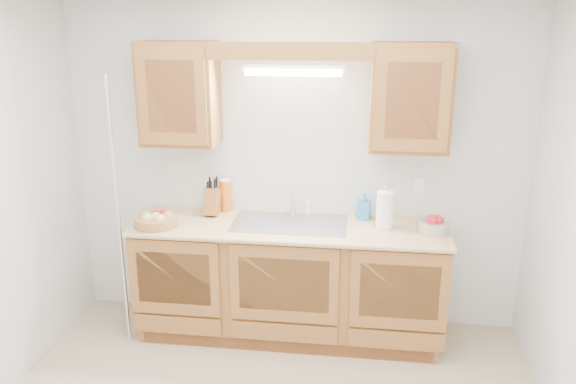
% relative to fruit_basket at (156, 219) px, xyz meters
% --- Properties ---
extents(room, '(3.52, 3.50, 2.50)m').
position_rel_fruit_basket_xyz_m(room, '(0.97, -1.05, 0.31)').
color(room, tan).
rests_on(room, ground).
extents(base_cabinets, '(2.20, 0.60, 0.86)m').
position_rel_fruit_basket_xyz_m(base_cabinets, '(0.97, 0.15, -0.50)').
color(base_cabinets, brown).
rests_on(base_cabinets, ground).
extents(countertop, '(2.30, 0.63, 0.04)m').
position_rel_fruit_basket_xyz_m(countertop, '(0.97, 0.14, -0.06)').
color(countertop, tan).
rests_on(countertop, base_cabinets).
extents(upper_cabinet_left, '(0.55, 0.33, 0.75)m').
position_rel_fruit_basket_xyz_m(upper_cabinet_left, '(0.14, 0.29, 0.88)').
color(upper_cabinet_left, brown).
rests_on(upper_cabinet_left, room).
extents(upper_cabinet_right, '(0.55, 0.33, 0.75)m').
position_rel_fruit_basket_xyz_m(upper_cabinet_right, '(1.80, 0.29, 0.88)').
color(upper_cabinet_right, brown).
rests_on(upper_cabinet_right, room).
extents(valance, '(2.20, 0.05, 0.12)m').
position_rel_fruit_basket_xyz_m(valance, '(0.97, 0.14, 1.20)').
color(valance, brown).
rests_on(valance, room).
extents(fluorescent_fixture, '(0.76, 0.08, 0.08)m').
position_rel_fruit_basket_xyz_m(fluorescent_fixture, '(0.97, 0.37, 1.05)').
color(fluorescent_fixture, white).
rests_on(fluorescent_fixture, room).
extents(sink, '(0.84, 0.46, 0.36)m').
position_rel_fruit_basket_xyz_m(sink, '(0.97, 0.16, -0.12)').
color(sink, '#9E9EA3').
rests_on(sink, countertop).
extents(wire_shelf_pole, '(0.03, 0.03, 2.00)m').
position_rel_fruit_basket_xyz_m(wire_shelf_pole, '(-0.23, -0.11, 0.06)').
color(wire_shelf_pole, silver).
rests_on(wire_shelf_pole, ground).
extents(outlet_plate, '(0.08, 0.01, 0.12)m').
position_rel_fruit_basket_xyz_m(outlet_plate, '(1.92, 0.44, 0.21)').
color(outlet_plate, white).
rests_on(outlet_plate, room).
extents(fruit_basket, '(0.37, 0.37, 0.10)m').
position_rel_fruit_basket_xyz_m(fruit_basket, '(0.00, 0.00, 0.00)').
color(fruit_basket, '#AF7746').
rests_on(fruit_basket, countertop).
extents(knife_block, '(0.12, 0.18, 0.30)m').
position_rel_fruit_basket_xyz_m(knife_block, '(0.35, 0.28, 0.07)').
color(knife_block, brown).
rests_on(knife_block, countertop).
extents(orange_canister, '(0.11, 0.11, 0.26)m').
position_rel_fruit_basket_xyz_m(orange_canister, '(0.43, 0.39, 0.08)').
color(orange_canister, orange).
rests_on(orange_canister, countertop).
extents(soap_bottle, '(0.11, 0.11, 0.21)m').
position_rel_fruit_basket_xyz_m(soap_bottle, '(1.51, 0.34, 0.06)').
color(soap_bottle, blue).
rests_on(soap_bottle, countertop).
extents(sponge, '(0.13, 0.10, 0.02)m').
position_rel_fruit_basket_xyz_m(sponge, '(1.51, 0.39, -0.04)').
color(sponge, '#CC333F').
rests_on(sponge, countertop).
extents(paper_towel, '(0.15, 0.15, 0.32)m').
position_rel_fruit_basket_xyz_m(paper_towel, '(1.66, 0.17, 0.09)').
color(paper_towel, silver).
rests_on(paper_towel, countertop).
extents(apple_bowl, '(0.28, 0.28, 0.13)m').
position_rel_fruit_basket_xyz_m(apple_bowl, '(2.00, 0.11, 0.01)').
color(apple_bowl, silver).
rests_on(apple_bowl, countertop).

